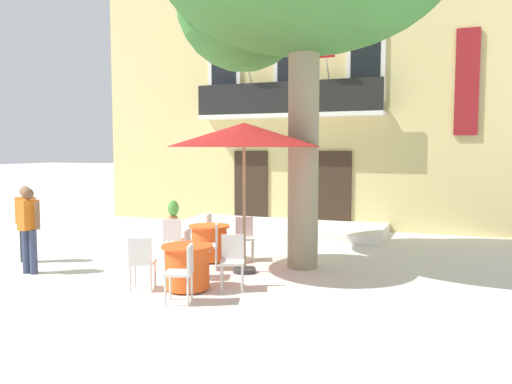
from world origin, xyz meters
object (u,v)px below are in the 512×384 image
at_px(cafe_table_near_tree, 187,267).
at_px(cafe_chair_middle_1, 214,231).
at_px(cafe_chair_near_tree_0, 232,258).
at_px(cafe_umbrella, 244,135).
at_px(cafe_chair_near_tree_3, 183,269).
at_px(pedestrian_near_entrance, 26,219).
at_px(ground_planter_left, 173,212).
at_px(pedestrian_mid_plaza, 29,225).
at_px(cafe_chair_near_tree_2, 141,260).
at_px(cafe_chair_middle_0, 245,235).
at_px(cafe_chair_middle_2, 173,236).
at_px(cafe_chair_middle_3, 211,243).
at_px(cafe_table_middle, 209,243).
at_px(cafe_chair_near_tree_1, 193,250).

height_order(cafe_table_near_tree, cafe_chair_middle_1, cafe_chair_middle_1).
relative_size(cafe_chair_near_tree_0, cafe_umbrella, 0.31).
xyz_separation_m(cafe_chair_near_tree_3, cafe_chair_middle_1, (-1.22, 3.53, 0.00)).
distance_m(cafe_umbrella, pedestrian_near_entrance, 4.95).
distance_m(cafe_table_near_tree, cafe_chair_middle_1, 2.98).
relative_size(ground_planter_left, pedestrian_mid_plaza, 0.49).
bearing_deg(cafe_chair_near_tree_2, pedestrian_mid_plaza, 174.60).
xyz_separation_m(cafe_chair_near_tree_3, cafe_umbrella, (0.10, 2.15, 2.08)).
distance_m(cafe_table_near_tree, cafe_chair_middle_0, 2.53).
height_order(cafe_chair_middle_2, pedestrian_near_entrance, pedestrian_near_entrance).
xyz_separation_m(cafe_chair_near_tree_0, cafe_chair_middle_2, (-2.02, 1.49, 0.00)).
xyz_separation_m(cafe_chair_middle_2, cafe_chair_middle_3, (1.07, -0.35, 0.00)).
relative_size(cafe_chair_near_tree_3, cafe_chair_middle_2, 1.00).
height_order(cafe_table_near_tree, cafe_chair_middle_0, cafe_chair_middle_0).
bearing_deg(cafe_table_near_tree, pedestrian_near_entrance, 171.25).
bearing_deg(pedestrian_near_entrance, pedestrian_mid_plaza, -41.87).
bearing_deg(cafe_table_middle, cafe_table_near_tree, -72.78).
bearing_deg(cafe_chair_near_tree_0, cafe_chair_near_tree_3, -109.26).
bearing_deg(cafe_umbrella, pedestrian_near_entrance, -169.71).
relative_size(cafe_chair_near_tree_1, cafe_chair_middle_2, 1.00).
bearing_deg(cafe_chair_near_tree_2, cafe_umbrella, 58.96).
distance_m(cafe_table_near_tree, cafe_chair_near_tree_2, 0.77).
height_order(cafe_chair_middle_0, cafe_umbrella, cafe_umbrella).
distance_m(cafe_chair_near_tree_0, cafe_chair_middle_2, 2.51).
bearing_deg(cafe_chair_near_tree_2, cafe_table_middle, 89.70).
height_order(cafe_table_middle, cafe_chair_middle_2, cafe_chair_middle_2).
distance_m(cafe_chair_near_tree_1, cafe_chair_near_tree_2, 1.12).
relative_size(cafe_chair_middle_1, pedestrian_near_entrance, 0.57).
relative_size(cafe_chair_middle_1, pedestrian_mid_plaza, 0.56).
distance_m(cafe_chair_near_tree_3, cafe_umbrella, 3.00).
height_order(cafe_chair_near_tree_3, cafe_chair_middle_0, same).
height_order(cafe_chair_middle_1, pedestrian_mid_plaza, pedestrian_mid_plaza).
bearing_deg(cafe_umbrella, cafe_table_near_tree, -105.86).
relative_size(cafe_chair_middle_0, cafe_chair_middle_2, 1.00).
xyz_separation_m(cafe_chair_near_tree_3, cafe_chair_middle_3, (-0.60, 2.16, 0.00)).
relative_size(cafe_chair_middle_2, pedestrian_near_entrance, 0.57).
bearing_deg(pedestrian_mid_plaza, cafe_table_near_tree, 1.53).
xyz_separation_m(cafe_table_middle, cafe_chair_middle_0, (0.64, 0.39, 0.14)).
distance_m(cafe_table_near_tree, cafe_chair_middle_3, 1.51).
xyz_separation_m(cafe_chair_near_tree_0, cafe_chair_middle_0, (-0.69, 2.18, 0.00)).
bearing_deg(ground_planter_left, cafe_chair_middle_1, -47.55).
distance_m(ground_planter_left, pedestrian_near_entrance, 5.45).
bearing_deg(ground_planter_left, cafe_table_middle, -50.95).
height_order(cafe_table_near_tree, pedestrian_mid_plaza, pedestrian_mid_plaza).
height_order(cafe_table_near_tree, cafe_umbrella, cafe_umbrella).
xyz_separation_m(cafe_chair_near_tree_0, cafe_chair_near_tree_3, (-0.36, -1.03, 0.00)).
relative_size(cafe_chair_middle_3, ground_planter_left, 1.13).
distance_m(cafe_chair_middle_0, pedestrian_near_entrance, 4.56).
bearing_deg(cafe_chair_middle_0, cafe_chair_near_tree_0, -72.46).
height_order(cafe_chair_middle_2, cafe_chair_middle_3, same).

